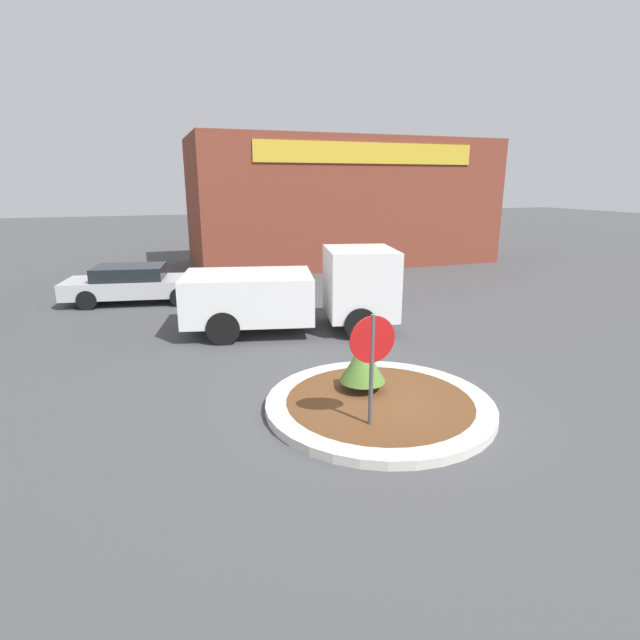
# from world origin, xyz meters

# --- Properties ---
(ground_plane) EXTENTS (120.00, 120.00, 0.00)m
(ground_plane) POSITION_xyz_m (0.00, 0.00, 0.00)
(ground_plane) COLOR #474749
(traffic_island) EXTENTS (4.17, 4.17, 0.17)m
(traffic_island) POSITION_xyz_m (0.00, 0.00, 0.08)
(traffic_island) COLOR beige
(traffic_island) RESTS_ON ground_plane
(stop_sign) EXTENTS (0.78, 0.07, 2.03)m
(stop_sign) POSITION_xyz_m (-0.56, -0.78, 1.41)
(stop_sign) COLOR #4C4C51
(stop_sign) RESTS_ON ground_plane
(island_shrub) EXTENTS (0.87, 0.87, 0.95)m
(island_shrub) POSITION_xyz_m (-0.09, 0.55, 0.73)
(island_shrub) COLOR brown
(island_shrub) RESTS_ON traffic_island
(utility_truck) EXTENTS (6.10, 3.53, 2.26)m
(utility_truck) POSITION_xyz_m (0.08, 5.35, 1.12)
(utility_truck) COLOR white
(utility_truck) RESTS_ON ground_plane
(storefront_building) EXTENTS (14.98, 6.07, 6.07)m
(storefront_building) POSITION_xyz_m (5.99, 16.65, 3.04)
(storefront_building) COLOR brown
(storefront_building) RESTS_ON ground_plane
(parked_sedan_silver) EXTENTS (4.98, 2.69, 1.27)m
(parked_sedan_silver) POSITION_xyz_m (-4.15, 10.45, 0.66)
(parked_sedan_silver) COLOR #B7B7BC
(parked_sedan_silver) RESTS_ON ground_plane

